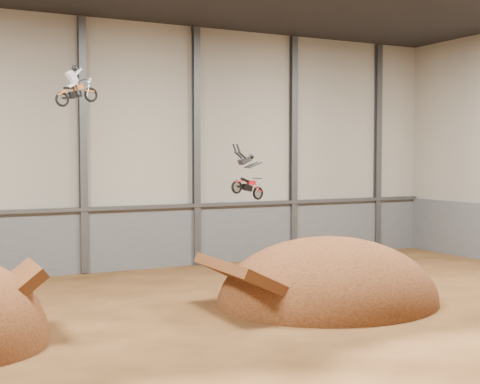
# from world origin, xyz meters

# --- Properties ---
(floor) EXTENTS (40.00, 40.00, 0.00)m
(floor) POSITION_xyz_m (0.00, 0.00, 0.00)
(floor) COLOR #442712
(floor) RESTS_ON ground
(back_wall) EXTENTS (40.00, 0.10, 14.00)m
(back_wall) POSITION_xyz_m (0.00, 15.00, 7.00)
(back_wall) COLOR #9F9A8D
(back_wall) RESTS_ON ground
(lower_band_back) EXTENTS (39.80, 0.18, 3.50)m
(lower_band_back) POSITION_xyz_m (0.00, 14.90, 1.75)
(lower_band_back) COLOR slate
(lower_band_back) RESTS_ON ground
(steel_rail) EXTENTS (39.80, 0.35, 0.20)m
(steel_rail) POSITION_xyz_m (0.00, 14.75, 3.55)
(steel_rail) COLOR #47494F
(steel_rail) RESTS_ON lower_band_back
(steel_column_2) EXTENTS (0.40, 0.36, 13.90)m
(steel_column_2) POSITION_xyz_m (-3.33, 14.80, 7.00)
(steel_column_2) COLOR #47494F
(steel_column_2) RESTS_ON ground
(steel_column_3) EXTENTS (0.40, 0.36, 13.90)m
(steel_column_3) POSITION_xyz_m (3.33, 14.80, 7.00)
(steel_column_3) COLOR #47494F
(steel_column_3) RESTS_ON ground
(steel_column_4) EXTENTS (0.40, 0.36, 13.90)m
(steel_column_4) POSITION_xyz_m (10.00, 14.80, 7.00)
(steel_column_4) COLOR #47494F
(steel_column_4) RESTS_ON ground
(steel_column_5) EXTENTS (0.40, 0.36, 13.90)m
(steel_column_5) POSITION_xyz_m (16.67, 14.80, 7.00)
(steel_column_5) COLOR #47494F
(steel_column_5) RESTS_ON ground
(landing_ramp) EXTENTS (10.01, 8.85, 5.77)m
(landing_ramp) POSITION_xyz_m (4.51, 2.79, 0.00)
(landing_ramp) COLOR #432110
(landing_ramp) RESTS_ON ground
(fmx_rider_a) EXTENTS (2.26, 1.19, 2.02)m
(fmx_rider_a) POSITION_xyz_m (-5.70, 5.72, 9.36)
(fmx_rider_a) COLOR orange
(fmx_rider_b) EXTENTS (2.90, 1.31, 2.57)m
(fmx_rider_b) POSITION_xyz_m (0.98, 3.85, 5.72)
(fmx_rider_b) COLOR red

